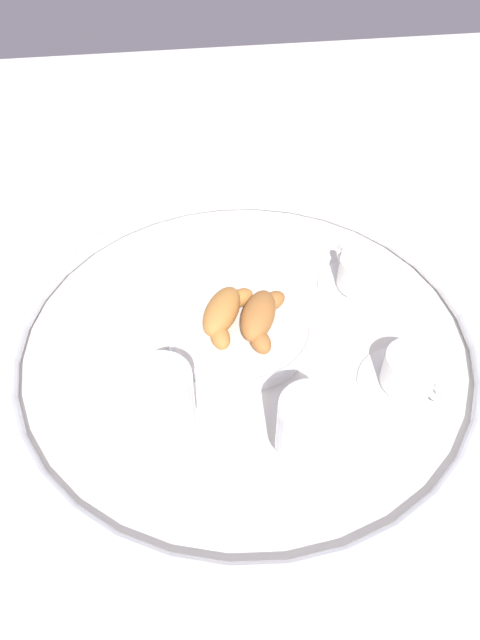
{
  "coord_description": "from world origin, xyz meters",
  "views": [
    {
      "loc": [
        0.56,
        -0.09,
        0.66
      ],
      "look_at": [
        -0.02,
        -0.01,
        0.03
      ],
      "focal_mm": 32.46,
      "sensor_mm": 36.0,
      "label": 1
    }
  ],
  "objects_px": {
    "coffee_cup_far": "(361,276)",
    "sugar_packet": "(68,359)",
    "coffee_cup_near": "(410,374)",
    "juice_glass_left": "(163,400)",
    "croissant_large": "(224,312)",
    "juice_glass_right": "(309,430)",
    "croissant_small": "(260,317)",
    "pastry_plate": "(240,328)"
  },
  "relations": [
    {
      "from": "coffee_cup_far",
      "to": "sugar_packet",
      "type": "height_order",
      "value": "coffee_cup_far"
    },
    {
      "from": "coffee_cup_near",
      "to": "coffee_cup_far",
      "type": "bearing_deg",
      "value": -176.62
    },
    {
      "from": "juice_glass_left",
      "to": "coffee_cup_far",
      "type": "bearing_deg",
      "value": 127.52
    },
    {
      "from": "croissant_large",
      "to": "sugar_packet",
      "type": "xyz_separation_m",
      "value": [
        0.03,
        -0.23,
        -0.04
      ]
    },
    {
      "from": "coffee_cup_far",
      "to": "juice_glass_left",
      "type": "xyz_separation_m",
      "value": [
        0.25,
        -0.33,
        0.07
      ]
    },
    {
      "from": "juice_glass_left",
      "to": "juice_glass_right",
      "type": "distance_m",
      "value": 0.18
    },
    {
      "from": "sugar_packet",
      "to": "juice_glass_right",
      "type": "bearing_deg",
      "value": 73.12
    },
    {
      "from": "croissant_small",
      "to": "juice_glass_right",
      "type": "height_order",
      "value": "juice_glass_right"
    },
    {
      "from": "croissant_large",
      "to": "coffee_cup_far",
      "type": "relative_size",
      "value": 0.9
    },
    {
      "from": "coffee_cup_near",
      "to": "sugar_packet",
      "type": "xyz_separation_m",
      "value": [
        -0.11,
        -0.48,
        -0.02
      ]
    },
    {
      "from": "croissant_large",
      "to": "coffee_cup_near",
      "type": "xyz_separation_m",
      "value": [
        0.14,
        0.24,
        -0.02
      ]
    },
    {
      "from": "juice_glass_left",
      "to": "sugar_packet",
      "type": "height_order",
      "value": "juice_glass_left"
    },
    {
      "from": "juice_glass_right",
      "to": "croissant_small",
      "type": "bearing_deg",
      "value": -175.47
    },
    {
      "from": "juice_glass_left",
      "to": "juice_glass_right",
      "type": "bearing_deg",
      "value": 68.57
    },
    {
      "from": "coffee_cup_far",
      "to": "juice_glass_left",
      "type": "relative_size",
      "value": 0.97
    },
    {
      "from": "croissant_large",
      "to": "sugar_packet",
      "type": "bearing_deg",
      "value": -83.53
    },
    {
      "from": "coffee_cup_far",
      "to": "croissant_small",
      "type": "bearing_deg",
      "value": -65.0
    },
    {
      "from": "pastry_plate",
      "to": "juice_glass_right",
      "type": "height_order",
      "value": "juice_glass_right"
    },
    {
      "from": "coffee_cup_near",
      "to": "juice_glass_right",
      "type": "distance_m",
      "value": 0.21
    },
    {
      "from": "croissant_small",
      "to": "coffee_cup_near",
      "type": "distance_m",
      "value": 0.23
    },
    {
      "from": "pastry_plate",
      "to": "juice_glass_right",
      "type": "distance_m",
      "value": 0.26
    },
    {
      "from": "coffee_cup_far",
      "to": "sugar_packet",
      "type": "relative_size",
      "value": 2.72
    },
    {
      "from": "coffee_cup_near",
      "to": "juice_glass_right",
      "type": "bearing_deg",
      "value": -57.7
    },
    {
      "from": "croissant_large",
      "to": "juice_glass_left",
      "type": "height_order",
      "value": "juice_glass_left"
    },
    {
      "from": "pastry_plate",
      "to": "croissant_small",
      "type": "relative_size",
      "value": 1.78
    },
    {
      "from": "pastry_plate",
      "to": "croissant_large",
      "type": "bearing_deg",
      "value": -105.36
    },
    {
      "from": "pastry_plate",
      "to": "coffee_cup_near",
      "type": "relative_size",
      "value": 1.67
    },
    {
      "from": "sugar_packet",
      "to": "juice_glass_left",
      "type": "bearing_deg",
      "value": 61.09
    },
    {
      "from": "croissant_small",
      "to": "coffee_cup_far",
      "type": "distance_m",
      "value": 0.2
    },
    {
      "from": "coffee_cup_far",
      "to": "juice_glass_right",
      "type": "xyz_separation_m",
      "value": [
        0.31,
        -0.16,
        0.07
      ]
    },
    {
      "from": "croissant_small",
      "to": "sugar_packet",
      "type": "height_order",
      "value": "croissant_small"
    },
    {
      "from": "croissant_small",
      "to": "juice_glass_left",
      "type": "height_order",
      "value": "juice_glass_left"
    },
    {
      "from": "croissant_large",
      "to": "coffee_cup_far",
      "type": "height_order",
      "value": "croissant_large"
    },
    {
      "from": "pastry_plate",
      "to": "juice_glass_left",
      "type": "xyz_separation_m",
      "value": [
        0.18,
        -0.12,
        0.08
      ]
    },
    {
      "from": "coffee_cup_far",
      "to": "juice_glass_left",
      "type": "height_order",
      "value": "juice_glass_left"
    },
    {
      "from": "pastry_plate",
      "to": "coffee_cup_far",
      "type": "bearing_deg",
      "value": 109.65
    },
    {
      "from": "croissant_large",
      "to": "coffee_cup_near",
      "type": "relative_size",
      "value": 0.9
    },
    {
      "from": "croissant_large",
      "to": "croissant_small",
      "type": "distance_m",
      "value": 0.06
    },
    {
      "from": "pastry_plate",
      "to": "sugar_packet",
      "type": "distance_m",
      "value": 0.26
    },
    {
      "from": "pastry_plate",
      "to": "coffee_cup_near",
      "type": "height_order",
      "value": "coffee_cup_near"
    },
    {
      "from": "pastry_plate",
      "to": "croissant_small",
      "type": "height_order",
      "value": "croissant_small"
    },
    {
      "from": "coffee_cup_far",
      "to": "croissant_large",
      "type": "bearing_deg",
      "value": -73.67
    }
  ]
}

